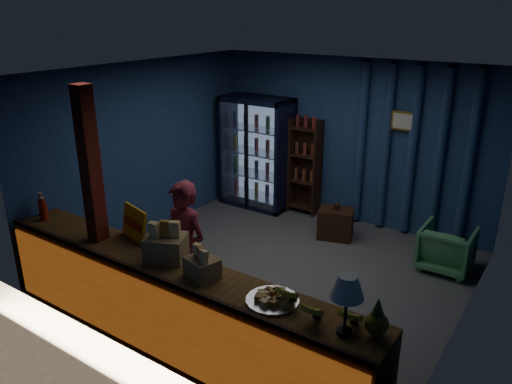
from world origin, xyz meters
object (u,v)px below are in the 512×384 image
green_chair (446,248)px  pastry_tray (272,299)px  table_lamp (347,289)px  shopkeeper (185,252)px

green_chair → pastry_tray: size_ratio=1.45×
pastry_tray → table_lamp: (0.69, -0.07, 0.37)m
shopkeeper → pastry_tray: size_ratio=3.47×
shopkeeper → green_chair: shopkeeper is taller
green_chair → table_lamp: bearing=90.0°
shopkeeper → green_chair: bearing=56.1°
green_chair → table_lamp: size_ratio=1.32×
shopkeeper → table_lamp: (2.13, -0.55, 0.55)m
shopkeeper → table_lamp: bearing=-10.7°
shopkeeper → table_lamp: shopkeeper is taller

